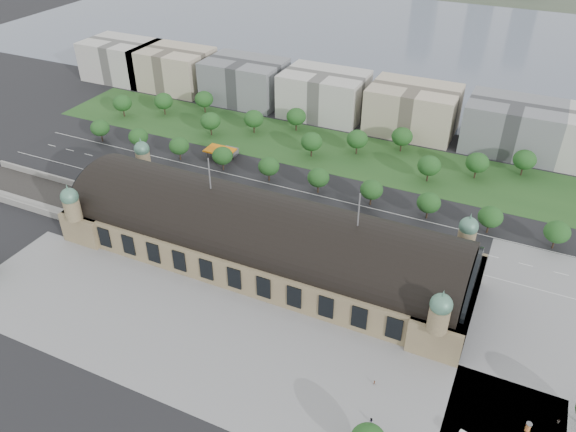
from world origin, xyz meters
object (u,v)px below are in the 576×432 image
at_px(traffic_car_2, 155,172).
at_px(pedestrian_4, 371,420).
at_px(traffic_car_3, 235,188).
at_px(parked_car_1, 156,188).
at_px(petrol_station, 225,151).
at_px(traffic_car_1, 110,159).
at_px(traffic_car_6, 465,247).
at_px(pedestrian_1, 374,383).
at_px(parked_car_2, 152,191).
at_px(parked_car_4, 223,205).
at_px(bus_mid, 354,228).
at_px(parked_car_3, 215,206).
at_px(parked_car_0, 147,189).
at_px(pedestrian_2, 558,421).
at_px(parked_car_5, 215,206).
at_px(advertising_column, 528,427).
at_px(bus_west, 241,204).
at_px(traffic_car_5, 402,226).
at_px(parked_car_6, 228,209).
at_px(traffic_car_4, 318,223).
at_px(bus_east, 336,223).

bearing_deg(traffic_car_2, pedestrian_4, 55.30).
height_order(traffic_car_3, parked_car_1, parked_car_1).
height_order(petrol_station, traffic_car_1, petrol_station).
height_order(traffic_car_6, pedestrian_1, pedestrian_1).
xyz_separation_m(parked_car_2, pedestrian_1, (120.48, -59.17, -0.01)).
height_order(traffic_car_6, parked_car_4, traffic_car_6).
height_order(traffic_car_1, bus_mid, bus_mid).
xyz_separation_m(parked_car_3, pedestrian_4, (92.50, -73.02, 0.08)).
distance_m(parked_car_0, pedestrian_1, 137.89).
bearing_deg(parked_car_1, pedestrian_2, 39.57).
height_order(parked_car_5, advertising_column, advertising_column).
bearing_deg(traffic_car_3, pedestrian_1, -129.93).
xyz_separation_m(traffic_car_1, bus_west, (77.77, -9.84, 0.83)).
bearing_deg(bus_mid, pedestrian_1, -151.25).
bearing_deg(advertising_column, traffic_car_5, 125.33).
relative_size(traffic_car_2, traffic_car_5, 1.28).
bearing_deg(pedestrian_2, bus_west, 20.17).
height_order(traffic_car_5, advertising_column, advertising_column).
distance_m(traffic_car_6, parked_car_2, 132.74).
distance_m(parked_car_4, bus_mid, 56.54).
height_order(petrol_station, advertising_column, petrol_station).
bearing_deg(traffic_car_2, parked_car_6, 72.34).
height_order(traffic_car_3, pedestrian_1, traffic_car_3).
height_order(traffic_car_1, parked_car_4, parked_car_4).
bearing_deg(traffic_car_4, traffic_car_3, -99.86).
relative_size(petrol_station, bus_west, 1.24).
height_order(traffic_car_4, parked_car_4, parked_car_4).
relative_size(traffic_car_1, pedestrian_2, 2.67).
xyz_separation_m(traffic_car_1, bus_east, (119.40, -6.20, 0.73)).
bearing_deg(pedestrian_2, traffic_car_6, -17.17).
bearing_deg(pedestrian_4, parked_car_4, -75.47).
bearing_deg(traffic_car_1, bus_mid, -89.18).
relative_size(parked_car_0, advertising_column, 1.37).
bearing_deg(parked_car_6, parked_car_3, -114.05).
relative_size(parked_car_1, advertising_column, 2.00).
xyz_separation_m(petrol_station, traffic_car_6, (119.90, -26.64, -2.17)).
height_order(traffic_car_3, traffic_car_5, traffic_car_3).
relative_size(traffic_car_2, parked_car_0, 1.26).
xyz_separation_m(traffic_car_6, parked_car_4, (-97.79, -13.65, -0.02)).
distance_m(bus_west, advertising_column, 136.12).
height_order(traffic_car_1, bus_east, bus_east).
distance_m(traffic_car_3, bus_mid, 59.08).
bearing_deg(traffic_car_4, parked_car_4, -80.09).
height_order(petrol_station, bus_east, petrol_station).
relative_size(parked_car_0, parked_car_2, 0.74).
distance_m(bus_mid, advertising_column, 97.72).
distance_m(parked_car_2, bus_east, 82.94).
bearing_deg(bus_west, pedestrian_1, -134.11).
xyz_separation_m(traffic_car_4, pedestrian_2, (93.10, -58.94, 0.15)).
relative_size(petrol_station, traffic_car_3, 2.50).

